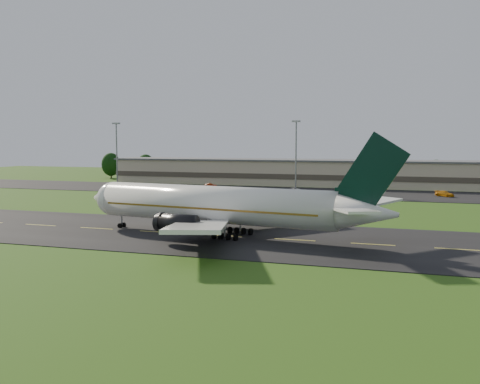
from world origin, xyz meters
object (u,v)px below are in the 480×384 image
(terminal, at_px, (310,173))
(light_mast_west, at_px, (117,146))
(service_vehicle_a, at_px, (140,185))
(airliner, at_px, (220,206))
(service_vehicle_b, at_px, (211,185))
(service_vehicle_d, at_px, (445,194))
(service_vehicle_c, at_px, (292,190))
(light_mast_centre, at_px, (296,146))

(terminal, relative_size, light_mast_west, 7.13)
(light_mast_west, height_order, service_vehicle_a, light_mast_west)
(airliner, distance_m, service_vehicle_b, 84.29)
(terminal, bearing_deg, service_vehicle_d, -32.10)
(light_mast_west, bearing_deg, service_vehicle_d, -4.86)
(terminal, xyz_separation_m, service_vehicle_a, (-49.55, -22.61, -3.25))
(service_vehicle_a, bearing_deg, terminal, 21.59)
(light_mast_west, xyz_separation_m, service_vehicle_b, (33.87, -2.09, -12.00))
(terminal, distance_m, service_vehicle_c, 25.65)
(service_vehicle_a, bearing_deg, airliner, -56.87)
(airliner, xyz_separation_m, service_vehicle_c, (-4.43, 70.86, -3.96))
(airliner, relative_size, terminal, 0.35)
(service_vehicle_d, bearing_deg, service_vehicle_a, 125.46)
(service_vehicle_a, height_order, service_vehicle_c, service_vehicle_a)
(terminal, relative_size, service_vehicle_a, 38.62)
(service_vehicle_b, relative_size, service_vehicle_c, 0.89)
(airliner, relative_size, service_vehicle_a, 13.63)
(light_mast_centre, bearing_deg, service_vehicle_a, -172.40)
(light_mast_centre, distance_m, service_vehicle_d, 43.45)
(terminal, relative_size, service_vehicle_b, 37.51)
(airliner, height_order, terminal, airliner)
(light_mast_centre, xyz_separation_m, service_vehicle_c, (1.09, -9.25, -12.04))
(light_mast_west, bearing_deg, service_vehicle_b, -3.54)
(service_vehicle_a, bearing_deg, light_mast_centre, 4.67)
(light_mast_centre, relative_size, service_vehicle_c, 4.70)
(light_mast_centre, bearing_deg, service_vehicle_c, -83.28)
(service_vehicle_a, distance_m, service_vehicle_c, 49.32)
(service_vehicle_b, height_order, service_vehicle_c, service_vehicle_b)
(service_vehicle_a, xyz_separation_m, service_vehicle_d, (89.04, -2.16, 0.09))
(light_mast_west, relative_size, service_vehicle_c, 4.70)
(airliner, height_order, service_vehicle_d, airliner)
(airliner, bearing_deg, service_vehicle_d, 71.17)
(service_vehicle_c, bearing_deg, light_mast_west, -148.70)
(service_vehicle_c, bearing_deg, service_vehicle_a, -143.37)
(light_mast_west, bearing_deg, service_vehicle_a, -28.47)
(service_vehicle_b, distance_m, service_vehicle_d, 67.34)
(terminal, bearing_deg, airliner, -87.55)
(terminal, xyz_separation_m, service_vehicle_b, (-27.54, -18.28, -3.25))
(airliner, height_order, light_mast_centre, light_mast_centre)
(service_vehicle_c, bearing_deg, terminal, 129.20)
(terminal, bearing_deg, light_mast_centre, -94.95)
(light_mast_centre, xyz_separation_m, service_vehicle_b, (-26.13, -2.09, -12.00))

